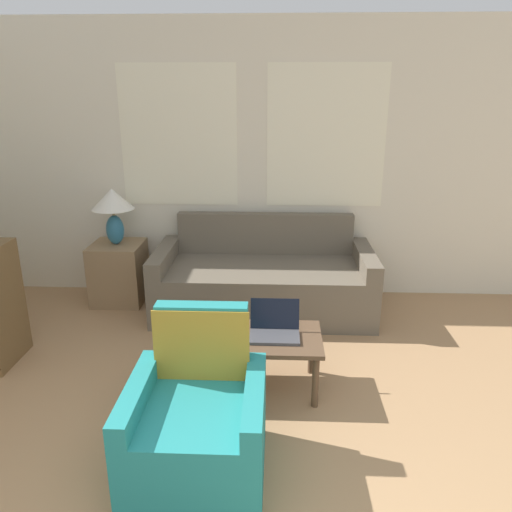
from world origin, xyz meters
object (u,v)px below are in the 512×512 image
object	(u,v)px
laptop	(275,328)
tv_remote	(214,325)
armchair	(198,425)
snack_bowl	(219,339)
couch	(264,282)
table_lamp	(113,205)
cup_navy	(184,331)
coffee_table	(245,342)

from	to	relation	value
laptop	tv_remote	distance (m)	0.44
armchair	snack_bowl	size ratio (longest dim) A/B	5.10
snack_bowl	tv_remote	distance (m)	0.25
couch	table_lamp	xyz separation A→B (m)	(-1.41, 0.13, 0.68)
couch	table_lamp	size ratio (longest dim) A/B	3.71
couch	table_lamp	bearing A→B (deg)	174.67
armchair	cup_navy	distance (m)	0.79
couch	cup_navy	xyz separation A→B (m)	(-0.50, -1.36, 0.16)
table_lamp	tv_remote	bearing A→B (deg)	-50.50
table_lamp	snack_bowl	bearing A→B (deg)	-53.60
couch	laptop	xyz separation A→B (m)	(0.11, -1.30, 0.18)
couch	armchair	size ratio (longest dim) A/B	2.31
couch	tv_remote	bearing A→B (deg)	-105.05
snack_bowl	couch	bearing A→B (deg)	79.91
table_lamp	snack_bowl	distance (m)	2.01
cup_navy	tv_remote	xyz separation A→B (m)	(0.18, 0.17, -0.03)
coffee_table	tv_remote	size ratio (longest dim) A/B	6.59
couch	coffee_table	bearing A→B (deg)	-93.92
laptop	cup_navy	world-z (taller)	laptop
laptop	armchair	bearing A→B (deg)	-116.71
cup_navy	laptop	bearing A→B (deg)	5.02
table_lamp	laptop	distance (m)	2.14
snack_bowl	tv_remote	xyz separation A→B (m)	(-0.06, 0.24, -0.02)
laptop	cup_navy	distance (m)	0.61
couch	coffee_table	distance (m)	1.33
armchair	laptop	world-z (taller)	armchair
snack_bowl	table_lamp	bearing A→B (deg)	126.40
laptop	snack_bowl	xyz separation A→B (m)	(-0.36, -0.13, -0.02)
snack_bowl	laptop	bearing A→B (deg)	19.37
laptop	cup_navy	size ratio (longest dim) A/B	3.97
coffee_table	table_lamp	bearing A→B (deg)	132.09
couch	laptop	distance (m)	1.32
armchair	cup_navy	world-z (taller)	armchair
couch	snack_bowl	world-z (taller)	couch
table_lamp	laptop	bearing A→B (deg)	-43.51
couch	tv_remote	xyz separation A→B (m)	(-0.32, -1.19, 0.13)
snack_bowl	armchair	bearing A→B (deg)	-93.47
tv_remote	coffee_table	bearing A→B (deg)	-31.15
cup_navy	table_lamp	bearing A→B (deg)	121.34
tv_remote	laptop	bearing A→B (deg)	-15.38
cup_navy	snack_bowl	world-z (taller)	cup_navy
armchair	laptop	distance (m)	0.91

